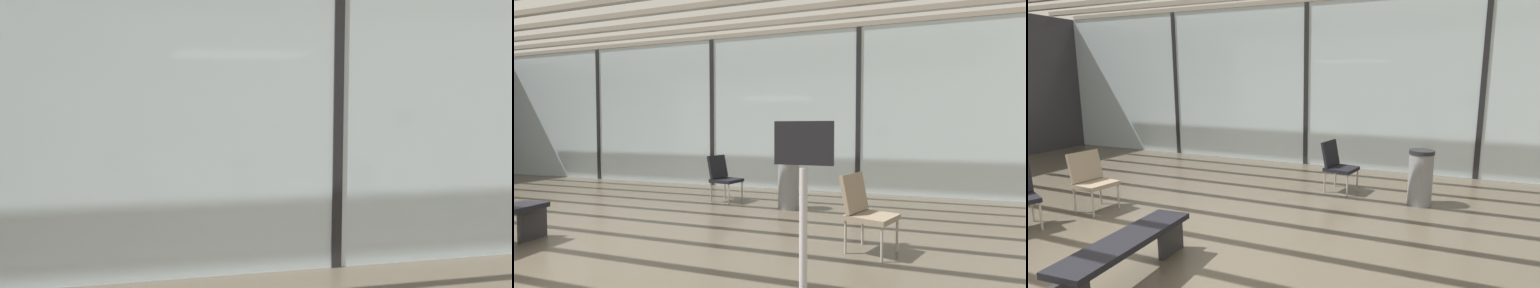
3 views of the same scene
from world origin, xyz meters
The scene contains 10 objects.
ground_plane centered at (0.00, 0.00, 0.00)m, with size 60.00×60.00×0.00m, color #4C4438.
glass_curtain_wall centered at (0.00, 5.20, 1.77)m, with size 14.00×0.08×3.54m, color silver.
window_mullion_0 centered at (-3.50, 5.20, 1.77)m, with size 0.10×0.12×3.54m, color black.
window_mullion_1 centered at (0.00, 5.20, 1.77)m, with size 0.10×0.12×3.54m, color black.
window_mullion_2 centered at (3.50, 5.20, 1.77)m, with size 0.10×0.12×3.54m, color black.
parked_airplane centered at (0.76, 10.97, 1.97)m, with size 13.87×3.94×3.94m.
lounge_chair_0 centered at (1.17, 3.38, 0.49)m, with size 0.61×0.58×0.87m.
lounge_chair_1 centered at (-1.97, 1.09, 0.49)m, with size 0.58×0.54×0.87m.
waiting_bench centered at (0.08, -0.33, 0.36)m, with size 0.49×1.70×0.47m.
trash_bin centered at (2.55, 3.15, 0.43)m, with size 0.38×0.38×0.86m.
Camera 3 is at (2.69, -2.88, 1.94)m, focal length 26.54 mm.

